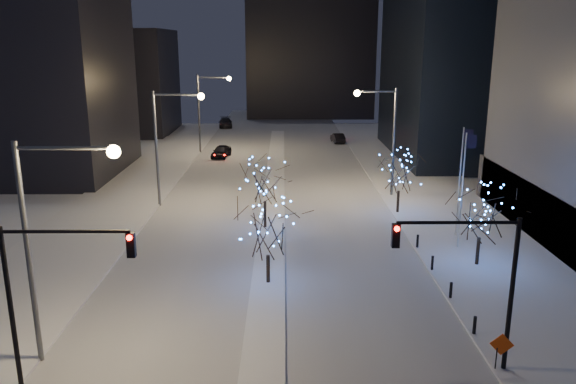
{
  "coord_description": "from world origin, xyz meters",
  "views": [
    {
      "loc": [
        0.95,
        -20.58,
        13.8
      ],
      "look_at": [
        1.2,
        12.72,
        5.0
      ],
      "focal_mm": 35.0,
      "sensor_mm": 36.0,
      "label": 1
    }
  ],
  "objects_px": {
    "traffic_signal_east": "(477,269)",
    "car_far": "(226,123)",
    "street_lamp_east": "(384,128)",
    "holiday_tree_median_near": "(268,229)",
    "traffic_signal_west": "(47,281)",
    "street_lamp_w_near": "(50,223)",
    "holiday_tree_plaza_far": "(400,172)",
    "street_lamp_w_mid": "(168,132)",
    "holiday_tree_plaza_near": "(481,214)",
    "holiday_tree_median_far": "(265,183)",
    "car_mid": "(338,138)",
    "car_near": "(221,151)",
    "street_lamp_w_far": "(207,103)",
    "construction_sign": "(501,348)"
  },
  "relations": [
    {
      "from": "traffic_signal_east",
      "to": "car_far",
      "type": "distance_m",
      "value": 76.35
    },
    {
      "from": "street_lamp_east",
      "to": "holiday_tree_median_near",
      "type": "xyz_separation_m",
      "value": [
        -10.07,
        -19.79,
        -3.02
      ]
    },
    {
      "from": "traffic_signal_west",
      "to": "holiday_tree_median_near",
      "type": "relative_size",
      "value": 1.35
    },
    {
      "from": "street_lamp_east",
      "to": "car_far",
      "type": "relative_size",
      "value": 1.86
    },
    {
      "from": "street_lamp_w_near",
      "to": "holiday_tree_plaza_far",
      "type": "height_order",
      "value": "street_lamp_w_near"
    },
    {
      "from": "car_far",
      "to": "street_lamp_w_mid",
      "type": "bearing_deg",
      "value": -96.23
    },
    {
      "from": "street_lamp_w_mid",
      "to": "car_far",
      "type": "distance_m",
      "value": 48.44
    },
    {
      "from": "street_lamp_east",
      "to": "traffic_signal_west",
      "type": "distance_m",
      "value": 35.3
    },
    {
      "from": "traffic_signal_east",
      "to": "street_lamp_east",
      "type": "bearing_deg",
      "value": 87.74
    },
    {
      "from": "street_lamp_east",
      "to": "street_lamp_w_mid",
      "type": "bearing_deg",
      "value": -171.04
    },
    {
      "from": "holiday_tree_median_near",
      "to": "holiday_tree_plaza_near",
      "type": "xyz_separation_m",
      "value": [
        13.3,
        2.7,
        0.06
      ]
    },
    {
      "from": "holiday_tree_median_far",
      "to": "traffic_signal_west",
      "type": "bearing_deg",
      "value": -111.13
    },
    {
      "from": "holiday_tree_median_near",
      "to": "holiday_tree_plaza_far",
      "type": "height_order",
      "value": "holiday_tree_plaza_far"
    },
    {
      "from": "street_lamp_w_mid",
      "to": "holiday_tree_median_far",
      "type": "bearing_deg",
      "value": -37.42
    },
    {
      "from": "car_mid",
      "to": "street_lamp_w_near",
      "type": "bearing_deg",
      "value": 66.08
    },
    {
      "from": "car_far",
      "to": "holiday_tree_plaza_far",
      "type": "bearing_deg",
      "value": -75.24
    },
    {
      "from": "street_lamp_east",
      "to": "holiday_tree_median_near",
      "type": "distance_m",
      "value": 22.41
    },
    {
      "from": "street_lamp_w_near",
      "to": "traffic_signal_west",
      "type": "distance_m",
      "value": 2.7
    },
    {
      "from": "holiday_tree_median_far",
      "to": "holiday_tree_median_near",
      "type": "bearing_deg",
      "value": -87.19
    },
    {
      "from": "car_mid",
      "to": "car_far",
      "type": "bearing_deg",
      "value": -48.03
    },
    {
      "from": "car_mid",
      "to": "holiday_tree_plaza_far",
      "type": "bearing_deg",
      "value": 86.01
    },
    {
      "from": "car_near",
      "to": "car_far",
      "type": "height_order",
      "value": "car_far"
    },
    {
      "from": "street_lamp_east",
      "to": "traffic_signal_east",
      "type": "distance_m",
      "value": 29.08
    },
    {
      "from": "street_lamp_w_mid",
      "to": "traffic_signal_west",
      "type": "relative_size",
      "value": 1.43
    },
    {
      "from": "street_lamp_w_far",
      "to": "car_near",
      "type": "height_order",
      "value": "street_lamp_w_far"
    },
    {
      "from": "street_lamp_w_mid",
      "to": "traffic_signal_east",
      "type": "relative_size",
      "value": 1.43
    },
    {
      "from": "car_far",
      "to": "holiday_tree_median_far",
      "type": "relative_size",
      "value": 1.02
    },
    {
      "from": "car_far",
      "to": "holiday_tree_plaza_far",
      "type": "relative_size",
      "value": 1.01
    },
    {
      "from": "street_lamp_east",
      "to": "holiday_tree_plaza_near",
      "type": "bearing_deg",
      "value": -79.31
    },
    {
      "from": "street_lamp_east",
      "to": "holiday_tree_plaza_near",
      "type": "relative_size",
      "value": 1.91
    },
    {
      "from": "traffic_signal_east",
      "to": "holiday_tree_plaza_near",
      "type": "xyz_separation_m",
      "value": [
        4.37,
        11.91,
        -1.27
      ]
    },
    {
      "from": "holiday_tree_median_near",
      "to": "traffic_signal_west",
      "type": "bearing_deg",
      "value": -129.6
    },
    {
      "from": "holiday_tree_median_near",
      "to": "holiday_tree_median_far",
      "type": "bearing_deg",
      "value": 92.81
    },
    {
      "from": "traffic_signal_west",
      "to": "street_lamp_w_far",
      "type": "bearing_deg",
      "value": 90.55
    },
    {
      "from": "car_mid",
      "to": "holiday_tree_plaza_far",
      "type": "height_order",
      "value": "holiday_tree_plaza_far"
    },
    {
      "from": "street_lamp_east",
      "to": "street_lamp_w_far",
      "type": "bearing_deg",
      "value": 130.85
    },
    {
      "from": "street_lamp_w_far",
      "to": "car_near",
      "type": "distance_m",
      "value": 6.91
    },
    {
      "from": "street_lamp_w_mid",
      "to": "car_near",
      "type": "relative_size",
      "value": 2.24
    },
    {
      "from": "car_mid",
      "to": "holiday_tree_plaza_far",
      "type": "distance_m",
      "value": 35.27
    },
    {
      "from": "street_lamp_w_far",
      "to": "construction_sign",
      "type": "distance_m",
      "value": 54.82
    },
    {
      "from": "holiday_tree_median_far",
      "to": "street_lamp_w_mid",
      "type": "bearing_deg",
      "value": 142.58
    },
    {
      "from": "car_mid",
      "to": "holiday_tree_median_near",
      "type": "xyz_separation_m",
      "value": [
        -8.73,
        -49.39,
        2.74
      ]
    },
    {
      "from": "holiday_tree_plaza_far",
      "to": "traffic_signal_west",
      "type": "bearing_deg",
      "value": -127.72
    },
    {
      "from": "construction_sign",
      "to": "holiday_tree_median_far",
      "type": "bearing_deg",
      "value": 128.93
    },
    {
      "from": "street_lamp_east",
      "to": "construction_sign",
      "type": "bearing_deg",
      "value": -89.57
    },
    {
      "from": "street_lamp_w_mid",
      "to": "holiday_tree_median_far",
      "type": "height_order",
      "value": "street_lamp_w_mid"
    },
    {
      "from": "car_far",
      "to": "holiday_tree_median_far",
      "type": "height_order",
      "value": "holiday_tree_median_far"
    },
    {
      "from": "traffic_signal_east",
      "to": "car_near",
      "type": "bearing_deg",
      "value": 108.36
    },
    {
      "from": "holiday_tree_median_far",
      "to": "car_near",
      "type": "bearing_deg",
      "value": 102.8
    },
    {
      "from": "street_lamp_w_mid",
      "to": "holiday_tree_median_far",
      "type": "distance_m",
      "value": 11.0
    }
  ]
}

